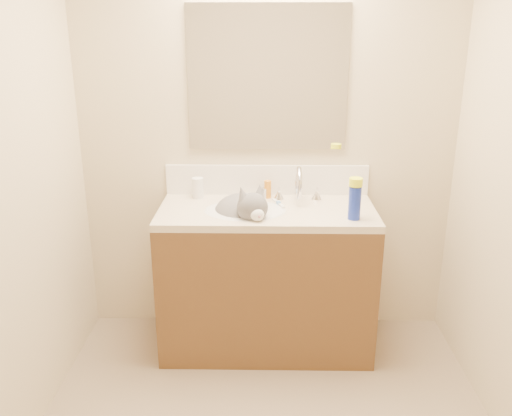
{
  "coord_description": "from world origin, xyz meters",
  "views": [
    {
      "loc": [
        -0.01,
        -1.86,
        1.84
      ],
      "look_at": [
        -0.06,
        0.92,
        0.88
      ],
      "focal_mm": 38.0,
      "sensor_mm": 36.0,
      "label": 1
    }
  ],
  "objects_px": {
    "faucet": "(298,187)",
    "basin": "(245,222)",
    "vanity_cabinet": "(266,282)",
    "cat": "(244,214)",
    "spray_can": "(355,203)",
    "pill_bottle": "(198,188)",
    "amber_bottle": "(268,189)",
    "silver_jar": "(264,193)"
  },
  "relations": [
    {
      "from": "amber_bottle",
      "to": "spray_can",
      "type": "xyz_separation_m",
      "value": [
        0.45,
        -0.36,
        0.04
      ]
    },
    {
      "from": "faucet",
      "to": "spray_can",
      "type": "bearing_deg",
      "value": -47.13
    },
    {
      "from": "pill_bottle",
      "to": "basin",
      "type": "bearing_deg",
      "value": -37.55
    },
    {
      "from": "faucet",
      "to": "pill_bottle",
      "type": "xyz_separation_m",
      "value": [
        -0.58,
        0.05,
        -0.03
      ]
    },
    {
      "from": "cat",
      "to": "spray_can",
      "type": "distance_m",
      "value": 0.61
    },
    {
      "from": "faucet",
      "to": "amber_bottle",
      "type": "height_order",
      "value": "faucet"
    },
    {
      "from": "vanity_cabinet",
      "to": "basin",
      "type": "height_order",
      "value": "basin"
    },
    {
      "from": "faucet",
      "to": "silver_jar",
      "type": "xyz_separation_m",
      "value": [
        -0.2,
        0.06,
        -0.06
      ]
    },
    {
      "from": "vanity_cabinet",
      "to": "pill_bottle",
      "type": "height_order",
      "value": "pill_bottle"
    },
    {
      "from": "vanity_cabinet",
      "to": "cat",
      "type": "height_order",
      "value": "cat"
    },
    {
      "from": "basin",
      "to": "spray_can",
      "type": "height_order",
      "value": "spray_can"
    },
    {
      "from": "cat",
      "to": "amber_bottle",
      "type": "bearing_deg",
      "value": 35.92
    },
    {
      "from": "basin",
      "to": "cat",
      "type": "distance_m",
      "value": 0.05
    },
    {
      "from": "cat",
      "to": "silver_jar",
      "type": "distance_m",
      "value": 0.25
    },
    {
      "from": "cat",
      "to": "spray_can",
      "type": "xyz_separation_m",
      "value": [
        0.58,
        -0.14,
        0.11
      ]
    },
    {
      "from": "basin",
      "to": "spray_can",
      "type": "distance_m",
      "value": 0.61
    },
    {
      "from": "pill_bottle",
      "to": "spray_can",
      "type": "height_order",
      "value": "spray_can"
    },
    {
      "from": "vanity_cabinet",
      "to": "silver_jar",
      "type": "xyz_separation_m",
      "value": [
        -0.02,
        0.2,
        0.48
      ]
    },
    {
      "from": "vanity_cabinet",
      "to": "amber_bottle",
      "type": "bearing_deg",
      "value": 88.82
    },
    {
      "from": "cat",
      "to": "pill_bottle",
      "type": "height_order",
      "value": "cat"
    },
    {
      "from": "cat",
      "to": "spray_can",
      "type": "bearing_deg",
      "value": -36.5
    },
    {
      "from": "basin",
      "to": "spray_can",
      "type": "xyz_separation_m",
      "value": [
        0.58,
        -0.13,
        0.16
      ]
    },
    {
      "from": "faucet",
      "to": "pill_bottle",
      "type": "height_order",
      "value": "faucet"
    },
    {
      "from": "vanity_cabinet",
      "to": "cat",
      "type": "bearing_deg",
      "value": -169.48
    },
    {
      "from": "basin",
      "to": "spray_can",
      "type": "relative_size",
      "value": 2.55
    },
    {
      "from": "vanity_cabinet",
      "to": "cat",
      "type": "relative_size",
      "value": 2.52
    },
    {
      "from": "vanity_cabinet",
      "to": "basin",
      "type": "bearing_deg",
      "value": -165.96
    },
    {
      "from": "vanity_cabinet",
      "to": "silver_jar",
      "type": "height_order",
      "value": "silver_jar"
    },
    {
      "from": "faucet",
      "to": "spray_can",
      "type": "distance_m",
      "value": 0.4
    },
    {
      "from": "spray_can",
      "to": "vanity_cabinet",
      "type": "bearing_deg",
      "value": 160.7
    },
    {
      "from": "basin",
      "to": "cat",
      "type": "height_order",
      "value": "cat"
    },
    {
      "from": "vanity_cabinet",
      "to": "silver_jar",
      "type": "bearing_deg",
      "value": 94.8
    },
    {
      "from": "cat",
      "to": "amber_bottle",
      "type": "xyz_separation_m",
      "value": [
        0.13,
        0.22,
        0.07
      ]
    },
    {
      "from": "spray_can",
      "to": "amber_bottle",
      "type": "bearing_deg",
      "value": 141.71
    },
    {
      "from": "faucet",
      "to": "basin",
      "type": "bearing_deg",
      "value": -150.88
    },
    {
      "from": "vanity_cabinet",
      "to": "spray_can",
      "type": "xyz_separation_m",
      "value": [
        0.46,
        -0.16,
        0.54
      ]
    },
    {
      "from": "silver_jar",
      "to": "basin",
      "type": "bearing_deg",
      "value": -114.14
    },
    {
      "from": "vanity_cabinet",
      "to": "amber_bottle",
      "type": "xyz_separation_m",
      "value": [
        0.0,
        0.2,
        0.5
      ]
    },
    {
      "from": "basin",
      "to": "cat",
      "type": "xyz_separation_m",
      "value": [
        -0.01,
        0.01,
        0.05
      ]
    },
    {
      "from": "cat",
      "to": "silver_jar",
      "type": "xyz_separation_m",
      "value": [
        0.11,
        0.22,
        0.05
      ]
    },
    {
      "from": "pill_bottle",
      "to": "vanity_cabinet",
      "type": "bearing_deg",
      "value": -25.0
    },
    {
      "from": "basin",
      "to": "silver_jar",
      "type": "bearing_deg",
      "value": 65.86
    }
  ]
}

